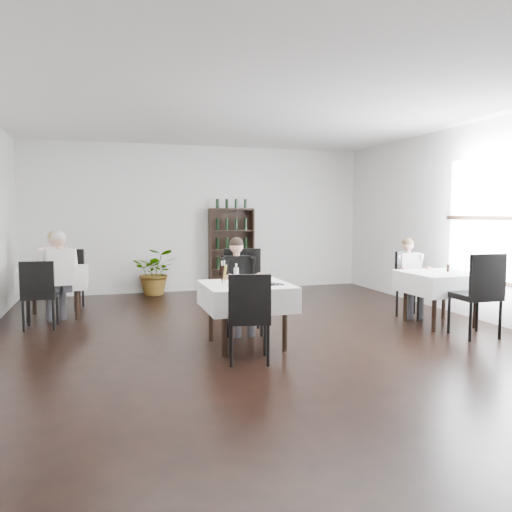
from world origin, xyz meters
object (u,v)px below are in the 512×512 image
at_px(main_table, 246,296).
at_px(diner_main, 238,278).
at_px(wine_shelf, 231,250).
at_px(potted_tree, 156,272).

xyz_separation_m(main_table, diner_main, (0.08, 0.69, 0.13)).
bearing_deg(wine_shelf, diner_main, -102.78).
xyz_separation_m(main_table, potted_tree, (-0.68, 4.18, -0.16)).
distance_m(main_table, potted_tree, 4.24).
relative_size(main_table, potted_tree, 1.11).
bearing_deg(diner_main, main_table, -96.37).
height_order(potted_tree, diner_main, diner_main).
relative_size(wine_shelf, potted_tree, 1.89).
relative_size(wine_shelf, main_table, 1.70).
relative_size(main_table, diner_main, 0.79).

